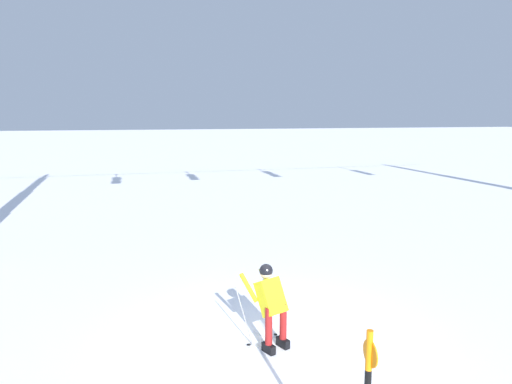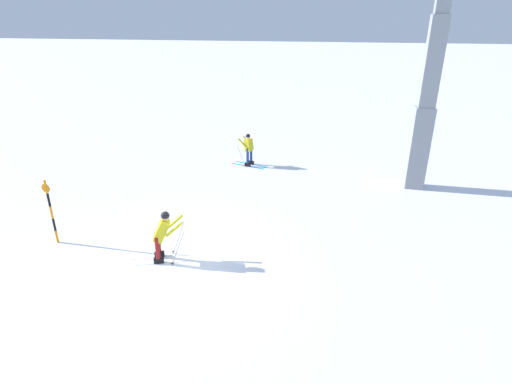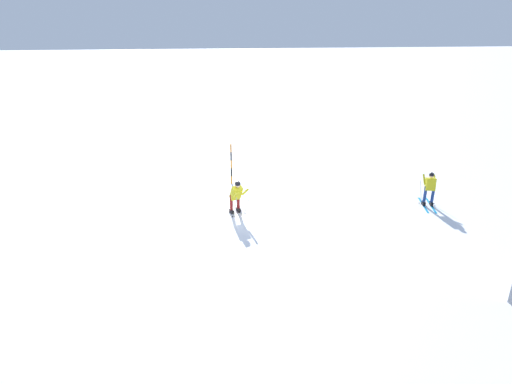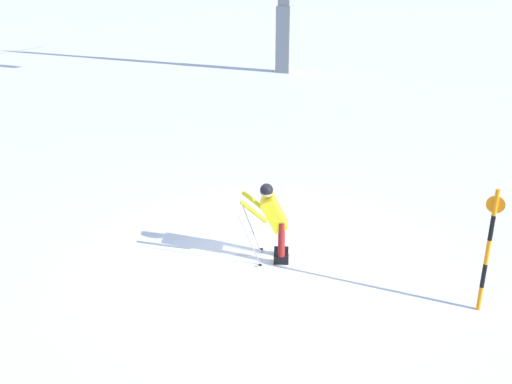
# 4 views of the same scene
# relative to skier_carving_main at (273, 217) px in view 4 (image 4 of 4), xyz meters

# --- Properties ---
(ground_plane) EXTENTS (260.00, 260.00, 0.00)m
(ground_plane) POSITION_rel_skier_carving_main_xyz_m (0.12, 0.32, -0.90)
(ground_plane) COLOR white
(skier_carving_main) EXTENTS (1.15, 1.75, 1.68)m
(skier_carving_main) POSITION_rel_skier_carving_main_xyz_m (0.00, 0.00, 0.00)
(skier_carving_main) COLOR white
(skier_carving_main) RESTS_ON ground_plane
(trail_marker_pole) EXTENTS (0.07, 0.28, 2.11)m
(trail_marker_pole) POSITION_rel_skier_carving_main_xyz_m (-0.12, -3.73, 0.24)
(trail_marker_pole) COLOR orange
(trail_marker_pole) RESTS_ON ground_plane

